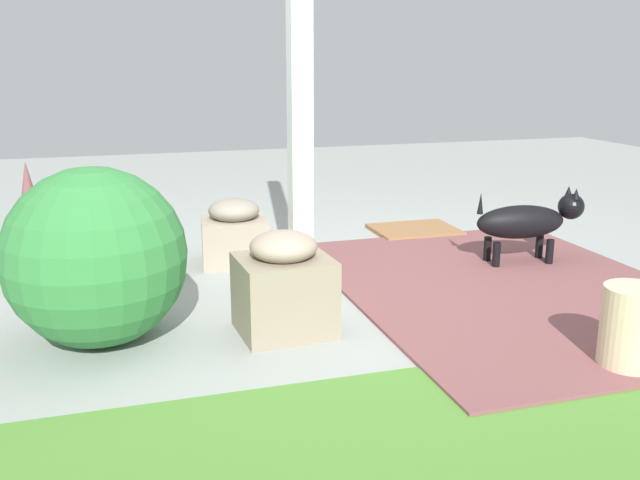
{
  "coord_description": "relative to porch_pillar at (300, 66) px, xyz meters",
  "views": [
    {
      "loc": [
        1.2,
        3.41,
        1.24
      ],
      "look_at": [
        0.24,
        0.27,
        0.38
      ],
      "focal_mm": 39.18,
      "sensor_mm": 36.0,
      "label": 1
    }
  ],
  "objects": [
    {
      "name": "stone_planter_mid",
      "position": [
        0.25,
        0.63,
        -0.97
      ],
      "size": [
        0.44,
        0.4,
        0.48
      ],
      "color": "gray",
      "rests_on": "ground"
    },
    {
      "name": "ceramic_urn",
      "position": [
        -1.0,
        1.42,
        -1.02
      ],
      "size": [
        0.25,
        0.25,
        0.35
      ],
      "primitive_type": "cylinder",
      "color": "beige",
      "rests_on": "ground"
    },
    {
      "name": "terracotta_pot_broad",
      "position": [
        0.95,
        -0.42,
        -0.87
      ],
      "size": [
        0.54,
        0.54,
        0.53
      ],
      "color": "#AD5231",
      "rests_on": "ground"
    },
    {
      "name": "doormat",
      "position": [
        -1.12,
        -0.93,
        -1.18
      ],
      "size": [
        0.6,
        0.48,
        0.03
      ],
      "primitive_type": "cube",
      "rotation": [
        0.0,
        0.0,
        -0.01
      ],
      "color": "#8E623C",
      "rests_on": "ground"
    },
    {
      "name": "stone_planter_nearest",
      "position": [
        0.27,
        -0.55,
        -1.01
      ],
      "size": [
        0.44,
        0.41,
        0.41
      ],
      "color": "gray",
      "rests_on": "ground"
    },
    {
      "name": "ground_plane",
      "position": [
        -0.22,
        0.17,
        -1.19
      ],
      "size": [
        12.0,
        12.0,
        0.0
      ],
      "primitive_type": "plane",
      "color": "gray"
    },
    {
      "name": "dog",
      "position": [
        -1.43,
        0.01,
        -0.92
      ],
      "size": [
        0.69,
        0.25,
        0.47
      ],
      "color": "black",
      "rests_on": "ground"
    },
    {
      "name": "round_shrub",
      "position": [
        1.07,
        0.51,
        -0.8
      ],
      "size": [
        0.79,
        0.79,
        0.79
      ],
      "primitive_type": "sphere",
      "color": "#2F7537",
      "rests_on": "ground"
    },
    {
      "name": "brick_path",
      "position": [
        -1.08,
        0.4,
        -1.19
      ],
      "size": [
        1.8,
        2.4,
        0.02
      ],
      "primitive_type": "cube",
      "color": "brown",
      "rests_on": "ground"
    },
    {
      "name": "terracotta_pot_spiky",
      "position": [
        1.44,
        -0.7,
        -0.88
      ],
      "size": [
        0.2,
        0.2,
        0.67
      ],
      "color": "#A95431",
      "rests_on": "ground"
    },
    {
      "name": "porch_pillar",
      "position": [
        0.0,
        0.0,
        0.0
      ],
      "size": [
        0.11,
        0.11,
        2.39
      ],
      "primitive_type": "cube",
      "color": "white",
      "rests_on": "ground"
    }
  ]
}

